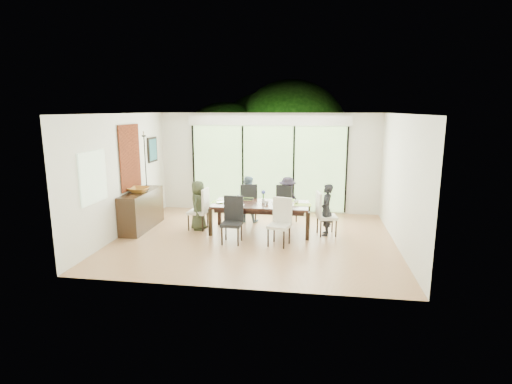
# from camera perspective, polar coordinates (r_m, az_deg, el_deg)

# --- Properties ---
(floor) EXTENTS (6.00, 5.00, 0.01)m
(floor) POSITION_cam_1_polar(r_m,az_deg,el_deg) (8.81, -0.24, -6.74)
(floor) COLOR #915C3A
(floor) RESTS_ON ground
(ceiling) EXTENTS (6.00, 5.00, 0.01)m
(ceiling) POSITION_cam_1_polar(r_m,az_deg,el_deg) (8.36, -0.26, 11.17)
(ceiling) COLOR white
(ceiling) RESTS_ON wall_back
(wall_back) EXTENTS (6.00, 0.02, 2.70)m
(wall_back) POSITION_cam_1_polar(r_m,az_deg,el_deg) (10.94, 1.76, 4.17)
(wall_back) COLOR silver
(wall_back) RESTS_ON floor
(wall_front) EXTENTS (6.00, 0.02, 2.70)m
(wall_front) POSITION_cam_1_polar(r_m,az_deg,el_deg) (6.06, -3.87, -2.00)
(wall_front) COLOR beige
(wall_front) RESTS_ON floor
(wall_left) EXTENTS (0.02, 5.00, 2.70)m
(wall_left) POSITION_cam_1_polar(r_m,az_deg,el_deg) (9.42, -18.68, 2.33)
(wall_left) COLOR white
(wall_left) RESTS_ON floor
(wall_right) EXTENTS (0.02, 5.00, 2.70)m
(wall_right) POSITION_cam_1_polar(r_m,az_deg,el_deg) (8.56, 20.08, 1.35)
(wall_right) COLOR beige
(wall_right) RESTS_ON floor
(glass_doors) EXTENTS (4.20, 0.02, 2.30)m
(glass_doors) POSITION_cam_1_polar(r_m,az_deg,el_deg) (10.92, 1.73, 3.37)
(glass_doors) COLOR #598C3F
(glass_doors) RESTS_ON wall_back
(blinds_header) EXTENTS (4.40, 0.06, 0.28)m
(blinds_header) POSITION_cam_1_polar(r_m,az_deg,el_deg) (10.80, 1.76, 10.20)
(blinds_header) COLOR white
(blinds_header) RESTS_ON wall_back
(mullion_a) EXTENTS (0.05, 0.04, 2.30)m
(mullion_a) POSITION_cam_1_polar(r_m,az_deg,el_deg) (11.35, -8.88, 3.55)
(mullion_a) COLOR black
(mullion_a) RESTS_ON wall_back
(mullion_b) EXTENTS (0.05, 0.04, 2.30)m
(mullion_b) POSITION_cam_1_polar(r_m,az_deg,el_deg) (11.02, -1.90, 3.44)
(mullion_b) COLOR black
(mullion_b) RESTS_ON wall_back
(mullion_c) EXTENTS (0.05, 0.04, 2.30)m
(mullion_c) POSITION_cam_1_polar(r_m,az_deg,el_deg) (10.85, 5.40, 3.27)
(mullion_c) COLOR black
(mullion_c) RESTS_ON wall_back
(mullion_d) EXTENTS (0.05, 0.04, 2.30)m
(mullion_d) POSITION_cam_1_polar(r_m,az_deg,el_deg) (10.87, 12.80, 3.04)
(mullion_d) COLOR black
(mullion_d) RESTS_ON wall_back
(side_window) EXTENTS (0.02, 0.90, 1.00)m
(side_window) POSITION_cam_1_polar(r_m,az_deg,el_deg) (8.34, -22.22, 1.98)
(side_window) COLOR #8CAD7F
(side_window) RESTS_ON wall_left
(deck) EXTENTS (6.00, 1.80, 0.10)m
(deck) POSITION_cam_1_polar(r_m,az_deg,el_deg) (12.07, 2.22, -1.88)
(deck) COLOR brown
(deck) RESTS_ON ground
(rail_top) EXTENTS (6.00, 0.08, 0.06)m
(rail_top) POSITION_cam_1_polar(r_m,az_deg,el_deg) (12.72, 2.63, 1.59)
(rail_top) COLOR brown
(rail_top) RESTS_ON deck
(foliage_left) EXTENTS (3.20, 3.20, 3.20)m
(foliage_left) POSITION_cam_1_polar(r_m,az_deg,el_deg) (13.87, -4.36, 6.12)
(foliage_left) COLOR #14380F
(foliage_left) RESTS_ON ground
(foliage_mid) EXTENTS (4.00, 4.00, 4.00)m
(foliage_mid) POSITION_cam_1_polar(r_m,az_deg,el_deg) (14.12, 4.99, 7.67)
(foliage_mid) COLOR #14380F
(foliage_mid) RESTS_ON ground
(foliage_right) EXTENTS (2.80, 2.80, 2.80)m
(foliage_right) POSITION_cam_1_polar(r_m,az_deg,el_deg) (13.38, 12.47, 4.90)
(foliage_right) COLOR #14380F
(foliage_right) RESTS_ON ground
(foliage_far) EXTENTS (3.60, 3.60, 3.60)m
(foliage_far) POSITION_cam_1_polar(r_m,az_deg,el_deg) (14.93, 1.28, 7.24)
(foliage_far) COLOR #14380F
(foliage_far) RESTS_ON ground
(table_top) EXTENTS (2.17, 1.00, 0.05)m
(table_top) POSITION_cam_1_polar(r_m,az_deg,el_deg) (9.13, 0.69, -1.80)
(table_top) COLOR black
(table_top) RESTS_ON floor
(table_apron) EXTENTS (1.99, 0.81, 0.09)m
(table_apron) POSITION_cam_1_polar(r_m,az_deg,el_deg) (9.14, 0.69, -2.30)
(table_apron) COLOR black
(table_apron) RESTS_ON floor
(table_leg_fl) EXTENTS (0.08, 0.08, 0.62)m
(table_leg_fl) POSITION_cam_1_polar(r_m,az_deg,el_deg) (9.01, -6.53, -4.28)
(table_leg_fl) COLOR black
(table_leg_fl) RESTS_ON floor
(table_leg_fr) EXTENTS (0.08, 0.08, 0.62)m
(table_leg_fr) POSITION_cam_1_polar(r_m,az_deg,el_deg) (8.72, 7.37, -4.86)
(table_leg_fr) COLOR black
(table_leg_fr) RESTS_ON floor
(table_leg_bl) EXTENTS (0.08, 0.08, 0.62)m
(table_leg_bl) POSITION_cam_1_polar(r_m,az_deg,el_deg) (9.82, -5.23, -2.92)
(table_leg_bl) COLOR black
(table_leg_bl) RESTS_ON floor
(table_leg_br) EXTENTS (0.08, 0.08, 0.62)m
(table_leg_br) POSITION_cam_1_polar(r_m,az_deg,el_deg) (9.55, 7.49, -3.40)
(table_leg_br) COLOR black
(table_leg_br) RESTS_ON floor
(chair_left_end) EXTENTS (0.44, 0.44, 1.00)m
(chair_left_end) POSITION_cam_1_polar(r_m,az_deg,el_deg) (9.48, -8.34, -2.38)
(chair_left_end) COLOR white
(chair_left_end) RESTS_ON floor
(chair_right_end) EXTENTS (0.49, 0.49, 1.00)m
(chair_right_end) POSITION_cam_1_polar(r_m,az_deg,el_deg) (9.09, 10.12, -3.05)
(chair_right_end) COLOR white
(chair_right_end) RESTS_ON floor
(chair_far_left) EXTENTS (0.52, 0.52, 1.00)m
(chair_far_left) POSITION_cam_1_polar(r_m,az_deg,el_deg) (10.05, -1.19, -1.45)
(chair_far_left) COLOR black
(chair_far_left) RESTS_ON floor
(chair_far_right) EXTENTS (0.54, 0.54, 1.00)m
(chair_far_right) POSITION_cam_1_polar(r_m,az_deg,el_deg) (9.93, 4.51, -1.64)
(chair_far_right) COLOR black
(chair_far_right) RESTS_ON floor
(chair_near_left) EXTENTS (0.42, 0.42, 1.00)m
(chair_near_left) POSITION_cam_1_polar(r_m,az_deg,el_deg) (8.42, -3.50, -4.07)
(chair_near_left) COLOR black
(chair_near_left) RESTS_ON floor
(chair_near_right) EXTENTS (0.51, 0.51, 1.00)m
(chair_near_right) POSITION_cam_1_polar(r_m,az_deg,el_deg) (8.27, 3.31, -4.35)
(chair_near_right) COLOR silver
(chair_near_right) RESTS_ON floor
(person_left_end) EXTENTS (0.37, 0.56, 1.17)m
(person_left_end) POSITION_cam_1_polar(r_m,az_deg,el_deg) (9.45, -8.24, -1.87)
(person_left_end) COLOR #3B442D
(person_left_end) RESTS_ON floor
(person_right_end) EXTENTS (0.37, 0.56, 1.17)m
(person_right_end) POSITION_cam_1_polar(r_m,az_deg,el_deg) (9.07, 10.01, -2.52)
(person_right_end) COLOR black
(person_right_end) RESTS_ON floor
(person_far_left) EXTENTS (0.58, 0.40, 1.17)m
(person_far_left) POSITION_cam_1_polar(r_m,az_deg,el_deg) (10.01, -1.21, -0.99)
(person_far_left) COLOR #6D8A9E
(person_far_left) RESTS_ON floor
(person_far_right) EXTENTS (0.60, 0.45, 1.17)m
(person_far_right) POSITION_cam_1_polar(r_m,az_deg,el_deg) (9.89, 4.51, -1.18)
(person_far_right) COLOR #231D2C
(person_far_right) RESTS_ON floor
(placemat_left) EXTENTS (0.40, 0.29, 0.01)m
(placemat_left) POSITION_cam_1_polar(r_m,az_deg,el_deg) (9.29, -5.12, -1.41)
(placemat_left) COLOR #8FC747
(placemat_left) RESTS_ON table_top
(placemat_right) EXTENTS (0.40, 0.29, 0.01)m
(placemat_right) POSITION_cam_1_polar(r_m,az_deg,el_deg) (9.04, 6.67, -1.82)
(placemat_right) COLOR #8DA63B
(placemat_right) RESTS_ON table_top
(placemat_far_l) EXTENTS (0.40, 0.29, 0.01)m
(placemat_far_l) POSITION_cam_1_polar(r_m,az_deg,el_deg) (9.57, -1.65, -0.98)
(placemat_far_l) COLOR #76A43A
(placemat_far_l) RESTS_ON table_top
(placemat_far_r) EXTENTS (0.40, 0.29, 0.01)m
(placemat_far_r) POSITION_cam_1_polar(r_m,az_deg,el_deg) (9.45, 4.33, -1.18)
(placemat_far_r) COLOR #8FC446
(placemat_far_r) RESTS_ON table_top
(placemat_paper) EXTENTS (0.40, 0.29, 0.01)m
(placemat_paper) POSITION_cam_1_polar(r_m,az_deg,el_deg) (8.92, -3.07, -1.94)
(placemat_paper) COLOR white
(placemat_paper) RESTS_ON table_top
(tablet_far_l) EXTENTS (0.24, 0.16, 0.01)m
(tablet_far_l) POSITION_cam_1_polar(r_m,az_deg,el_deg) (9.51, -1.11, -1.02)
(tablet_far_l) COLOR black
(tablet_far_l) RESTS_ON table_top
(tablet_far_r) EXTENTS (0.22, 0.15, 0.01)m
(tablet_far_r) POSITION_cam_1_polar(r_m,az_deg,el_deg) (9.40, 4.00, -1.19)
(tablet_far_r) COLOR black
(tablet_far_r) RESTS_ON table_top
(papers) EXTENTS (0.27, 0.20, 0.00)m
(papers) POSITION_cam_1_polar(r_m,az_deg,el_deg) (9.00, 5.07, -1.84)
(papers) COLOR white
(papers) RESTS_ON table_top
(platter_base) EXTENTS (0.24, 0.24, 0.02)m
(platter_base) POSITION_cam_1_polar(r_m,az_deg,el_deg) (8.92, -3.07, -1.85)
(platter_base) COLOR white
(platter_base) RESTS_ON table_top
(platter_snacks) EXTENTS (0.18, 0.18, 0.01)m
(platter_snacks) POSITION_cam_1_polar(r_m,az_deg,el_deg) (8.91, -3.08, -1.75)
(platter_snacks) COLOR #C57F17
(platter_snacks) RESTS_ON table_top
(vase) EXTENTS (0.07, 0.07, 0.11)m
(vase) POSITION_cam_1_polar(r_m,az_deg,el_deg) (9.15, 1.05, -1.25)
(vase) COLOR silver
(vase) RESTS_ON table_top
(hyacinth_stems) EXTENTS (0.04, 0.04, 0.14)m
(hyacinth_stems) POSITION_cam_1_polar(r_m,az_deg,el_deg) (9.12, 1.05, -0.58)
(hyacinth_stems) COLOR #337226
(hyacinth_stems) RESTS_ON table_top
(hyacinth_blooms) EXTENTS (0.10, 0.10, 0.10)m
(hyacinth_blooms) POSITION_cam_1_polar(r_m,az_deg,el_deg) (9.11, 1.05, -0.02)
(hyacinth_blooms) COLOR #4953B6
(hyacinth_blooms) RESTS_ON table_top
(laptop) EXTENTS (0.35, 0.32, 0.02)m
(laptop) POSITION_cam_1_polar(r_m,az_deg,el_deg) (9.17, -4.66, -1.52)
(laptop) COLOR silver
(laptop) RESTS_ON table_top
(cup_a) EXTENTS (0.16, 0.16, 0.09)m
(cup_a) POSITION_cam_1_polar(r_m,az_deg,el_deg) (9.37, -3.43, -1.02)
(cup_a) COLOR white
(cup_a) RESTS_ON table_top
(cup_b) EXTENTS (0.10, 0.10, 0.08)m
(cup_b) POSITION_cam_1_polar(r_m,az_deg,el_deg) (8.99, 1.55, -1.56)
(cup_b) COLOR white
(cup_b) RESTS_ON table_top
(cup_c) EXTENTS (0.14, 0.14, 0.09)m
(cup_c) POSITION_cam_1_polar(r_m,az_deg,el_deg) (9.14, 5.76, -1.39)
(cup_c) COLOR white
(cup_c) RESTS_ON table_top
(book) EXTENTS (0.19, 0.23, 0.02)m
(book) POSITION_cam_1_polar(r_m,az_deg,el_deg) (9.14, 2.29, -1.57)
(book) COLOR white
(book) RESTS_ON table_top
(sideboard) EXTENTS (0.45, 1.60, 0.90)m
(sideboard) POSITION_cam_1_polar(r_m,az_deg,el_deg) (9.83, -16.01, -2.49)
(sideboard) COLOR black
(sideboard) RESTS_ON floor
(bowl) EXTENTS (0.48, 0.48, 0.12)m
(bowl) POSITION_cam_1_polar(r_m,az_deg,el_deg) (9.63, -16.42, 0.30)
(bowl) COLOR #996221
(bowl) RESTS_ON sideboard
(candlestick_base) EXTENTS (0.10, 0.10, 0.04)m
(candlestick_base) POSITION_cam_1_polar(r_m,az_deg,el_deg) (10.04, -15.34, 0.59)
(candlestick_base) COLOR black
(candlestick_base) RESTS_ON sideboard
(candlestick_shaft) EXTENTS (0.02, 0.02, 1.25)m
(candlestick_shaft) POSITION_cam_1_polar(r_m,az_deg,el_deg) (9.95, -15.53, 4.15)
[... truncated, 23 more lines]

